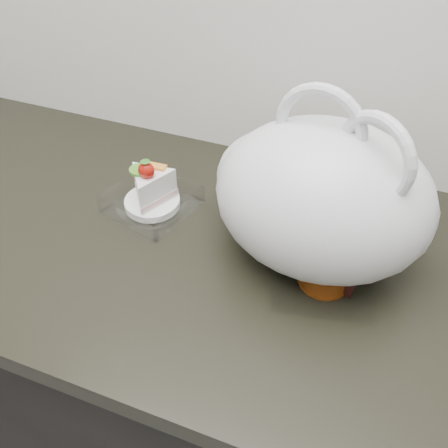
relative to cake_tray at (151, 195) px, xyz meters
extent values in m
cube|color=black|center=(0.10, -0.06, -0.50)|extent=(2.00, 0.60, 0.86)
cube|color=black|center=(0.10, -0.06, -0.05)|extent=(2.04, 0.64, 0.04)
cube|color=white|center=(0.00, 0.00, -0.03)|extent=(0.18, 0.18, 0.00)
cylinder|color=white|center=(0.00, 0.00, -0.02)|extent=(0.11, 0.11, 0.01)
ellipsoid|color=red|center=(0.00, -0.01, 0.06)|extent=(0.03, 0.03, 0.03)
cone|color=#2D7223|center=(0.00, -0.01, 0.08)|extent=(0.02, 0.02, 0.01)
cylinder|color=#55A12E|center=(-0.02, 0.00, 0.05)|extent=(0.04, 0.04, 0.00)
cube|color=orange|center=(0.00, 0.02, 0.05)|extent=(0.05, 0.02, 0.00)
cube|color=white|center=(0.35, -0.07, -0.03)|extent=(0.19, 0.18, 0.00)
cylinder|color=#75340D|center=(0.35, -0.07, -0.01)|extent=(0.10, 0.10, 0.03)
cylinder|color=#75340D|center=(0.35, -0.07, -0.03)|extent=(0.11, 0.11, 0.01)
cylinder|color=#75340D|center=(0.35, -0.07, 0.01)|extent=(0.09, 0.09, 0.00)
cube|color=black|center=(0.39, -0.08, -0.01)|extent=(0.03, 0.02, 0.03)
ellipsoid|color=white|center=(0.32, -0.02, 0.10)|extent=(0.42, 0.37, 0.26)
ellipsoid|color=white|center=(0.22, 0.04, 0.07)|extent=(0.25, 0.24, 0.17)
torus|color=white|center=(0.30, -0.01, 0.21)|extent=(0.14, 0.04, 0.14)
torus|color=white|center=(0.38, -0.05, 0.21)|extent=(0.12, 0.09, 0.13)
camera|label=1|loc=(0.40, -0.64, 0.59)|focal=40.00mm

